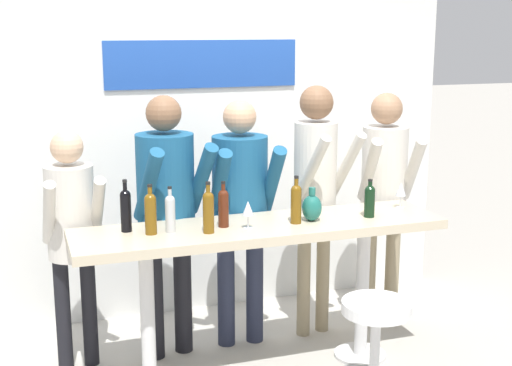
{
  "coord_description": "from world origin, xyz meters",
  "views": [
    {
      "loc": [
        -1.43,
        -4.12,
        2.25
      ],
      "look_at": [
        0.0,
        0.09,
        1.27
      ],
      "focal_mm": 50.0,
      "sensor_mm": 36.0,
      "label": 1
    }
  ],
  "objects_px": {
    "bar_stool": "(375,337)",
    "decorative_vase": "(312,207)",
    "person_center_left": "(240,197)",
    "wine_bottle_1": "(223,206)",
    "wine_glass_1": "(401,190)",
    "wine_bottle_5": "(170,212)",
    "person_far_left": "(71,223)",
    "person_center": "(316,180)",
    "wine_glass_0": "(248,209)",
    "tasting_table": "(260,248)",
    "wine_bottle_2": "(151,211)",
    "wine_bottle_6": "(208,210)",
    "person_center_right": "(384,182)",
    "wine_bottle_3": "(370,199)",
    "wine_bottle_0": "(296,202)",
    "wine_bottle_4": "(126,208)",
    "person_left": "(167,199)"
  },
  "relations": [
    {
      "from": "tasting_table",
      "to": "person_far_left",
      "type": "bearing_deg",
      "value": 157.29
    },
    {
      "from": "tasting_table",
      "to": "wine_bottle_3",
      "type": "relative_size",
      "value": 9.39
    },
    {
      "from": "wine_bottle_3",
      "to": "wine_bottle_0",
      "type": "bearing_deg",
      "value": 178.56
    },
    {
      "from": "tasting_table",
      "to": "person_center",
      "type": "bearing_deg",
      "value": 38.8
    },
    {
      "from": "wine_bottle_5",
      "to": "person_far_left",
      "type": "bearing_deg",
      "value": 140.15
    },
    {
      "from": "person_left",
      "to": "wine_glass_1",
      "type": "xyz_separation_m",
      "value": [
        1.56,
        -0.37,
        0.02
      ]
    },
    {
      "from": "bar_stool",
      "to": "wine_bottle_3",
      "type": "relative_size",
      "value": 2.66
    },
    {
      "from": "bar_stool",
      "to": "decorative_vase",
      "type": "relative_size",
      "value": 3.06
    },
    {
      "from": "person_far_left",
      "to": "wine_glass_1",
      "type": "distance_m",
      "value": 2.23
    },
    {
      "from": "bar_stool",
      "to": "wine_bottle_5",
      "type": "distance_m",
      "value": 1.44
    },
    {
      "from": "person_center_right",
      "to": "wine_glass_0",
      "type": "xyz_separation_m",
      "value": [
        -1.25,
        -0.55,
        0.03
      ]
    },
    {
      "from": "person_center_left",
      "to": "wine_bottle_1",
      "type": "height_order",
      "value": "person_center_left"
    },
    {
      "from": "wine_bottle_2",
      "to": "wine_bottle_5",
      "type": "relative_size",
      "value": 1.08
    },
    {
      "from": "person_center_left",
      "to": "wine_bottle_1",
      "type": "bearing_deg",
      "value": -117.26
    },
    {
      "from": "wine_glass_1",
      "to": "wine_bottle_1",
      "type": "bearing_deg",
      "value": -177.14
    },
    {
      "from": "wine_bottle_0",
      "to": "wine_glass_1",
      "type": "distance_m",
      "value": 0.84
    },
    {
      "from": "person_far_left",
      "to": "wine_bottle_4",
      "type": "bearing_deg",
      "value": -53.36
    },
    {
      "from": "tasting_table",
      "to": "wine_bottle_6",
      "type": "xyz_separation_m",
      "value": [
        -0.36,
        -0.08,
        0.3
      ]
    },
    {
      "from": "wine_glass_1",
      "to": "decorative_vase",
      "type": "relative_size",
      "value": 0.8
    },
    {
      "from": "tasting_table",
      "to": "wine_bottle_1",
      "type": "distance_m",
      "value": 0.38
    },
    {
      "from": "wine_bottle_1",
      "to": "wine_glass_1",
      "type": "relative_size",
      "value": 1.65
    },
    {
      "from": "person_center_left",
      "to": "wine_bottle_3",
      "type": "bearing_deg",
      "value": -34.74
    },
    {
      "from": "tasting_table",
      "to": "wine_glass_1",
      "type": "relative_size",
      "value": 13.45
    },
    {
      "from": "person_center_right",
      "to": "bar_stool",
      "type": "bearing_deg",
      "value": -108.21
    },
    {
      "from": "bar_stool",
      "to": "person_center",
      "type": "relative_size",
      "value": 0.36
    },
    {
      "from": "person_center",
      "to": "wine_bottle_1",
      "type": "height_order",
      "value": "person_center"
    },
    {
      "from": "wine_bottle_0",
      "to": "wine_bottle_2",
      "type": "height_order",
      "value": "same"
    },
    {
      "from": "person_far_left",
      "to": "person_center_right",
      "type": "xyz_separation_m",
      "value": [
        2.28,
        0.01,
        0.11
      ]
    },
    {
      "from": "wine_bottle_6",
      "to": "person_center_left",
      "type": "bearing_deg",
      "value": 55.71
    },
    {
      "from": "wine_bottle_1",
      "to": "wine_bottle_5",
      "type": "bearing_deg",
      "value": -178.13
    },
    {
      "from": "wine_bottle_1",
      "to": "person_left",
      "type": "bearing_deg",
      "value": 121.67
    },
    {
      "from": "tasting_table",
      "to": "wine_bottle_2",
      "type": "height_order",
      "value": "wine_bottle_2"
    },
    {
      "from": "person_center_right",
      "to": "person_far_left",
      "type": "bearing_deg",
      "value": -168.07
    },
    {
      "from": "person_left",
      "to": "wine_glass_0",
      "type": "relative_size",
      "value": 10.25
    },
    {
      "from": "person_center_right",
      "to": "wine_bottle_2",
      "type": "distance_m",
      "value": 1.9
    },
    {
      "from": "person_far_left",
      "to": "person_center_left",
      "type": "distance_m",
      "value": 1.15
    },
    {
      "from": "wine_bottle_3",
      "to": "wine_bottle_6",
      "type": "bearing_deg",
      "value": -179.08
    },
    {
      "from": "wine_bottle_0",
      "to": "wine_bottle_5",
      "type": "bearing_deg",
      "value": 175.81
    },
    {
      "from": "wine_bottle_2",
      "to": "wine_glass_1",
      "type": "distance_m",
      "value": 1.75
    },
    {
      "from": "person_far_left",
      "to": "decorative_vase",
      "type": "xyz_separation_m",
      "value": [
        1.47,
        -0.5,
        0.11
      ]
    },
    {
      "from": "wine_bottle_4",
      "to": "person_far_left",
      "type": "bearing_deg",
      "value": 130.02
    },
    {
      "from": "tasting_table",
      "to": "person_center_right",
      "type": "xyz_separation_m",
      "value": [
        1.14,
        0.48,
        0.25
      ]
    },
    {
      "from": "wine_glass_0",
      "to": "tasting_table",
      "type": "bearing_deg",
      "value": 32.33
    },
    {
      "from": "wine_bottle_3",
      "to": "wine_bottle_5",
      "type": "distance_m",
      "value": 1.32
    },
    {
      "from": "wine_bottle_2",
      "to": "wine_bottle_4",
      "type": "bearing_deg",
      "value": 141.4
    },
    {
      "from": "tasting_table",
      "to": "wine_bottle_5",
      "type": "bearing_deg",
      "value": 178.96
    },
    {
      "from": "wine_bottle_1",
      "to": "wine_glass_1",
      "type": "bearing_deg",
      "value": 2.86
    },
    {
      "from": "tasting_table",
      "to": "wine_glass_1",
      "type": "bearing_deg",
      "value": 4.67
    },
    {
      "from": "wine_bottle_4",
      "to": "wine_glass_0",
      "type": "height_order",
      "value": "wine_bottle_4"
    },
    {
      "from": "person_center_right",
      "to": "wine_bottle_3",
      "type": "distance_m",
      "value": 0.68
    }
  ]
}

